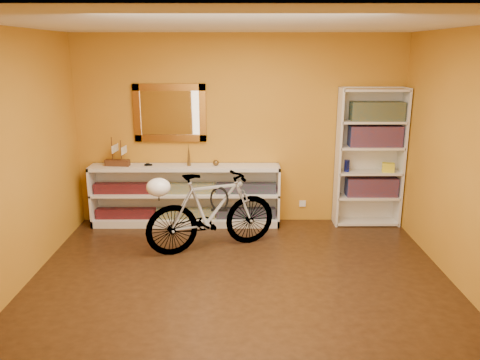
{
  "coord_description": "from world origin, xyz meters",
  "views": [
    {
      "loc": [
        -0.01,
        -4.53,
        2.37
      ],
      "look_at": [
        0.0,
        0.7,
        0.95
      ],
      "focal_mm": 35.8,
      "sensor_mm": 36.0,
      "label": 1
    }
  ],
  "objects_px": {
    "console_unit": "(186,195)",
    "bookcase": "(370,158)",
    "helmet": "(158,187)",
    "bicycle": "(212,211)"
  },
  "relations": [
    {
      "from": "console_unit",
      "to": "helmet",
      "type": "xyz_separation_m",
      "value": [
        -0.18,
        -1.1,
        0.44
      ]
    },
    {
      "from": "helmet",
      "to": "bicycle",
      "type": "bearing_deg",
      "value": 21.45
    },
    {
      "from": "bicycle",
      "to": "helmet",
      "type": "height_order",
      "value": "bicycle"
    },
    {
      "from": "console_unit",
      "to": "bookcase",
      "type": "height_order",
      "value": "bookcase"
    },
    {
      "from": "bookcase",
      "to": "helmet",
      "type": "xyz_separation_m",
      "value": [
        -2.71,
        -1.12,
        -0.09
      ]
    },
    {
      "from": "bookcase",
      "to": "bicycle",
      "type": "xyz_separation_m",
      "value": [
        -2.12,
        -0.89,
        -0.46
      ]
    },
    {
      "from": "bookcase",
      "to": "console_unit",
      "type": "bearing_deg",
      "value": -179.43
    },
    {
      "from": "bicycle",
      "to": "helmet",
      "type": "xyz_separation_m",
      "value": [
        -0.59,
        -0.23,
        0.37
      ]
    },
    {
      "from": "bicycle",
      "to": "helmet",
      "type": "relative_size",
      "value": 5.95
    },
    {
      "from": "console_unit",
      "to": "bookcase",
      "type": "relative_size",
      "value": 1.37
    }
  ]
}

